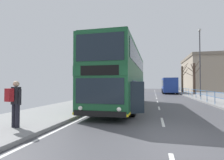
{
  "coord_description": "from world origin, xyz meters",
  "views": [
    {
      "loc": [
        -0.41,
        -5.81,
        1.72
      ],
      "look_at": [
        -3.3,
        6.34,
        2.06
      ],
      "focal_mm": 27.85,
      "sensor_mm": 36.0,
      "label": 1
    }
  ],
  "objects": [
    {
      "name": "background_building_00",
      "position": [
        13.43,
        45.58,
        4.65
      ],
      "size": [
        10.2,
        17.29,
        9.25
      ],
      "color": "gray",
      "rests_on": "ground"
    },
    {
      "name": "pedestrian_railing_far_kerb",
      "position": [
        4.45,
        17.26,
        0.84
      ],
      "size": [
        0.05,
        31.94,
        1.04
      ],
      "color": "#386BA8",
      "rests_on": "ground"
    },
    {
      "name": "bare_tree_far_02",
      "position": [
        5.67,
        33.64,
        3.05
      ],
      "size": [
        1.5,
        1.22,
        6.24
      ],
      "color": "#4C3D2D",
      "rests_on": "ground"
    },
    {
      "name": "ground",
      "position": [
        -0.72,
        -0.0,
        0.04
      ],
      "size": [
        15.8,
        140.0,
        0.2
      ],
      "color": "#47474C"
    },
    {
      "name": "background_bus_far_lane",
      "position": [
        2.66,
        30.56,
        1.63
      ],
      "size": [
        2.79,
        9.64,
        2.96
      ],
      "color": "navy",
      "rests_on": "ground"
    },
    {
      "name": "double_decker_bus_main",
      "position": [
        -2.71,
        7.18,
        2.25
      ],
      "size": [
        3.25,
        11.57,
        4.28
      ],
      "color": "#19512D",
      "rests_on": "ground"
    },
    {
      "name": "street_lamp_far_side",
      "position": [
        5.75,
        19.59,
        5.3
      ],
      "size": [
        0.28,
        0.6,
        9.07
      ],
      "color": "#38383D",
      "rests_on": "ground"
    },
    {
      "name": "pedestrian_with_backpack",
      "position": [
        -5.39,
        -0.38,
        1.15
      ],
      "size": [
        0.55,
        0.58,
        1.72
      ],
      "color": "black",
      "rests_on": "ground"
    },
    {
      "name": "bare_tree_far_00",
      "position": [
        6.31,
        25.81,
        2.86
      ],
      "size": [
        2.53,
        2.12,
        5.59
      ],
      "color": "#423328",
      "rests_on": "ground"
    }
  ]
}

